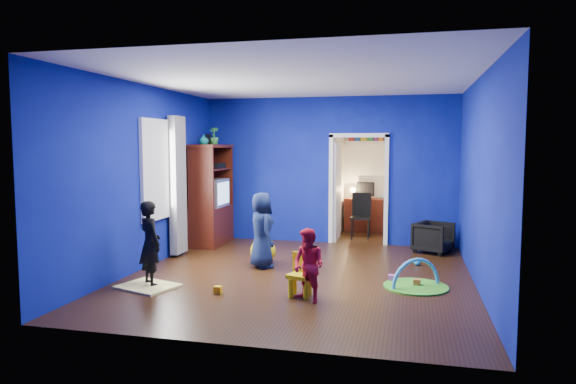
% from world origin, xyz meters
% --- Properties ---
extents(floor, '(5.00, 5.50, 0.01)m').
position_xyz_m(floor, '(0.00, 0.00, 0.00)').
color(floor, black).
rests_on(floor, ground).
extents(ceiling, '(5.00, 5.50, 0.01)m').
position_xyz_m(ceiling, '(0.00, 0.00, 2.90)').
color(ceiling, white).
rests_on(ceiling, wall_back).
extents(wall_back, '(5.00, 0.02, 2.90)m').
position_xyz_m(wall_back, '(0.00, 2.75, 1.45)').
color(wall_back, navy).
rests_on(wall_back, floor).
extents(wall_front, '(5.00, 0.02, 2.90)m').
position_xyz_m(wall_front, '(0.00, -2.75, 1.45)').
color(wall_front, navy).
rests_on(wall_front, floor).
extents(wall_left, '(0.02, 5.50, 2.90)m').
position_xyz_m(wall_left, '(-2.50, 0.00, 1.45)').
color(wall_left, navy).
rests_on(wall_left, floor).
extents(wall_right, '(0.02, 5.50, 2.90)m').
position_xyz_m(wall_right, '(2.50, 0.00, 1.45)').
color(wall_right, navy).
rests_on(wall_right, floor).
extents(alcove, '(1.00, 1.75, 2.50)m').
position_xyz_m(alcove, '(0.60, 3.62, 1.25)').
color(alcove, silver).
rests_on(alcove, floor).
extents(armchair, '(0.81, 0.80, 0.56)m').
position_xyz_m(armchair, '(2.02, 2.20, 0.28)').
color(armchair, black).
rests_on(armchair, floor).
extents(child_black, '(0.52, 0.49, 1.19)m').
position_xyz_m(child_black, '(-1.90, -0.98, 0.59)').
color(child_black, black).
rests_on(child_black, floor).
extents(child_navy, '(0.66, 0.70, 1.21)m').
position_xyz_m(child_navy, '(-0.70, 0.40, 0.60)').
color(child_navy, '#0F1339').
rests_on(child_navy, floor).
extents(toddler_red, '(0.56, 0.53, 0.92)m').
position_xyz_m(toddler_red, '(0.38, -1.20, 0.46)').
color(toddler_red, '#AE1228').
rests_on(toddler_red, floor).
extents(vase, '(0.20, 0.20, 0.19)m').
position_xyz_m(vase, '(-2.21, 1.72, 2.05)').
color(vase, '#0D606C').
rests_on(vase, tv_armoire).
extents(potted_plant, '(0.22, 0.22, 0.35)m').
position_xyz_m(potted_plant, '(-2.21, 2.24, 2.13)').
color(potted_plant, '#328939').
rests_on(potted_plant, tv_armoire).
extents(tv_armoire, '(0.58, 1.14, 1.96)m').
position_xyz_m(tv_armoire, '(-2.21, 2.02, 0.98)').
color(tv_armoire, '#3A1609').
rests_on(tv_armoire, floor).
extents(crt_tv, '(0.46, 0.70, 0.54)m').
position_xyz_m(crt_tv, '(-2.17, 2.02, 1.02)').
color(crt_tv, silver).
rests_on(crt_tv, tv_armoire).
extents(yellow_blanket, '(0.90, 0.80, 0.03)m').
position_xyz_m(yellow_blanket, '(-1.90, -1.08, 0.01)').
color(yellow_blanket, '#F2E07A').
rests_on(yellow_blanket, floor).
extents(hopper_ball, '(0.42, 0.42, 0.42)m').
position_xyz_m(hopper_ball, '(-0.75, 0.65, 0.21)').
color(hopper_ball, yellow).
rests_on(hopper_ball, floor).
extents(kid_chair, '(0.35, 0.35, 0.50)m').
position_xyz_m(kid_chair, '(0.23, -1.00, 0.25)').
color(kid_chair, yellow).
rests_on(kid_chair, floor).
extents(play_mat, '(0.88, 0.88, 0.02)m').
position_xyz_m(play_mat, '(1.69, -0.23, 0.01)').
color(play_mat, '#429120').
rests_on(play_mat, floor).
extents(toy_arch, '(0.66, 0.51, 0.79)m').
position_xyz_m(toy_arch, '(1.69, -0.23, 0.02)').
color(toy_arch, '#3F8CD8').
rests_on(toy_arch, floor).
extents(window_left, '(0.03, 0.95, 1.55)m').
position_xyz_m(window_left, '(-2.48, 0.35, 1.55)').
color(window_left, white).
rests_on(window_left, wall_left).
extents(curtain, '(0.14, 0.42, 2.40)m').
position_xyz_m(curtain, '(-2.37, 0.90, 1.25)').
color(curtain, slate).
rests_on(curtain, floor).
extents(doorway, '(1.16, 0.10, 2.10)m').
position_xyz_m(doorway, '(0.60, 2.75, 1.05)').
color(doorway, white).
rests_on(doorway, floor).
extents(study_desk, '(0.88, 0.44, 0.75)m').
position_xyz_m(study_desk, '(0.60, 4.26, 0.38)').
color(study_desk, '#3D140A').
rests_on(study_desk, floor).
extents(desk_monitor, '(0.40, 0.05, 0.32)m').
position_xyz_m(desk_monitor, '(0.60, 4.38, 0.95)').
color(desk_monitor, black).
rests_on(desk_monitor, study_desk).
extents(desk_lamp, '(0.14, 0.14, 0.14)m').
position_xyz_m(desk_lamp, '(0.32, 4.32, 0.93)').
color(desk_lamp, '#FFD88C').
rests_on(desk_lamp, study_desk).
extents(folding_chair, '(0.40, 0.40, 0.92)m').
position_xyz_m(folding_chair, '(0.60, 3.30, 0.46)').
color(folding_chair, black).
rests_on(folding_chair, floor).
extents(book_shelf, '(0.88, 0.24, 0.04)m').
position_xyz_m(book_shelf, '(0.60, 4.37, 2.02)').
color(book_shelf, white).
rests_on(book_shelf, study_desk).
extents(toy_0, '(0.10, 0.08, 0.10)m').
position_xyz_m(toy_0, '(1.70, -0.18, 0.05)').
color(toy_0, orange).
rests_on(toy_0, floor).
extents(toy_1, '(0.11, 0.11, 0.11)m').
position_xyz_m(toy_1, '(1.73, 1.10, 0.06)').
color(toy_1, '#27A1DD').
rests_on(toy_1, floor).
extents(toy_2, '(0.10, 0.08, 0.10)m').
position_xyz_m(toy_2, '(-0.85, -1.14, 0.05)').
color(toy_2, '#EAA30C').
rests_on(toy_2, floor).
extents(toy_3, '(0.10, 0.08, 0.10)m').
position_xyz_m(toy_3, '(1.36, -0.01, 0.05)').
color(toy_3, '#DB52B5').
rests_on(toy_3, floor).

